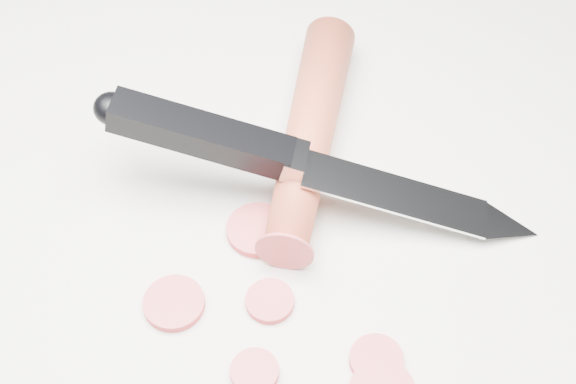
{
  "coord_description": "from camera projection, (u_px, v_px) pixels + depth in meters",
  "views": [
    {
      "loc": [
        0.01,
        -0.28,
        0.44
      ],
      "look_at": [
        0.04,
        0.04,
        0.02
      ],
      "focal_mm": 50.0,
      "sensor_mm": 36.0,
      "label": 1
    }
  ],
  "objects": [
    {
      "name": "carrot_slice_1",
      "position": [
        270.0,
        301.0,
        0.49
      ],
      "size": [
        0.03,
        0.03,
        0.01
      ],
      "primitive_type": "cylinder",
      "color": "#CC4347",
      "rests_on": "ground"
    },
    {
      "name": "carrot_slice_5",
      "position": [
        376.0,
        360.0,
        0.47
      ],
      "size": [
        0.03,
        0.03,
        0.01
      ],
      "primitive_type": "cylinder",
      "color": "#CC4347",
      "rests_on": "ground"
    },
    {
      "name": "carrot_slice_3",
      "position": [
        255.0,
        372.0,
        0.46
      ],
      "size": [
        0.03,
        0.03,
        0.01
      ],
      "primitive_type": "cylinder",
      "color": "#CC4347",
      "rests_on": "ground"
    },
    {
      "name": "carrot_slice_2",
      "position": [
        174.0,
        303.0,
        0.49
      ],
      "size": [
        0.04,
        0.04,
        0.01
      ],
      "primitive_type": "cylinder",
      "color": "#CC4347",
      "rests_on": "ground"
    },
    {
      "name": "kitchen_knife",
      "position": [
        321.0,
        164.0,
        0.51
      ],
      "size": [
        0.29,
        0.11,
        0.08
      ],
      "primitive_type": null,
      "color": "silver",
      "rests_on": "ground"
    },
    {
      "name": "ground",
      "position": [
        236.0,
        263.0,
        0.51
      ],
      "size": [
        2.4,
        2.4,
        0.0
      ],
      "primitive_type": "plane",
      "color": "silver",
      "rests_on": "ground"
    },
    {
      "name": "carrot_slice_4",
      "position": [
        258.0,
        230.0,
        0.53
      ],
      "size": [
        0.04,
        0.04,
        0.01
      ],
      "primitive_type": "cylinder",
      "color": "#CC4347",
      "rests_on": "ground"
    },
    {
      "name": "carrot",
      "position": [
        310.0,
        132.0,
        0.56
      ],
      "size": [
        0.08,
        0.2,
        0.03
      ],
      "primitive_type": "cylinder",
      "rotation": [
        1.57,
        0.0,
        -0.27
      ],
      "color": "#BC3E23",
      "rests_on": "ground"
    }
  ]
}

